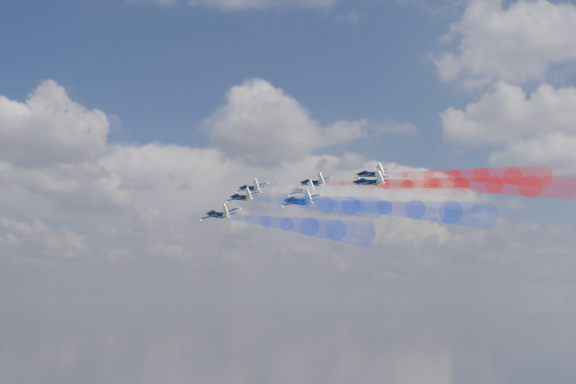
# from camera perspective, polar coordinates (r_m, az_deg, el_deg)

# --- Properties ---
(jet_lead) EXTENTS (14.01, 14.17, 7.10)m
(jet_lead) POSITION_cam_1_polar(r_m,az_deg,el_deg) (166.02, -3.06, 0.28)
(jet_lead) COLOR black
(trail_lead) EXTENTS (30.58, 34.79, 11.02)m
(trail_lead) POSITION_cam_1_polar(r_m,az_deg,el_deg) (143.37, 1.63, 0.05)
(trail_lead) COLOR white
(jet_inner_left) EXTENTS (14.01, 14.17, 7.10)m
(jet_inner_left) POSITION_cam_1_polar(r_m,az_deg,el_deg) (152.20, -3.71, -0.45)
(jet_inner_left) COLOR black
(trail_inner_left) EXTENTS (30.58, 34.79, 11.02)m
(trail_inner_left) POSITION_cam_1_polar(r_m,az_deg,el_deg) (129.46, 1.36, -0.83)
(trail_inner_left) COLOR blue
(jet_inner_right) EXTENTS (14.01, 14.17, 7.10)m
(jet_inner_right) POSITION_cam_1_polar(r_m,az_deg,el_deg) (161.26, 1.96, 0.72)
(jet_inner_right) COLOR black
(trail_inner_right) EXTENTS (30.58, 34.79, 11.02)m
(trail_inner_right) POSITION_cam_1_polar(r_m,az_deg,el_deg) (139.92, 7.57, 0.56)
(trail_inner_right) COLOR red
(jet_outer_left) EXTENTS (14.01, 14.17, 7.10)m
(jet_outer_left) POSITION_cam_1_polar(r_m,az_deg,el_deg) (136.79, -5.55, -1.82)
(jet_outer_left) COLOR black
(trail_outer_left) EXTENTS (30.58, 34.79, 11.02)m
(trail_outer_left) POSITION_cam_1_polar(r_m,az_deg,el_deg) (113.73, -0.15, -2.53)
(trail_outer_left) COLOR blue
(jet_center_third) EXTENTS (14.01, 14.17, 7.10)m
(jet_center_third) POSITION_cam_1_polar(r_m,az_deg,el_deg) (147.78, 1.16, 0.06)
(jet_center_third) COLOR black
(trail_center_third) EXTENTS (30.58, 34.79, 11.02)m
(trail_center_third) POSITION_cam_1_polar(r_m,az_deg,el_deg) (126.29, 7.25, -0.23)
(trail_center_third) COLOR white
(jet_outer_right) EXTENTS (14.01, 14.17, 7.10)m
(jet_outer_right) POSITION_cam_1_polar(r_m,az_deg,el_deg) (157.78, 6.55, 1.40)
(jet_outer_right) COLOR black
(trail_outer_right) EXTENTS (30.58, 34.79, 11.02)m
(trail_outer_right) POSITION_cam_1_polar(r_m,az_deg,el_deg) (137.79, 12.98, 1.32)
(trail_outer_right) COLOR red
(jet_rear_left) EXTENTS (14.01, 14.17, 7.10)m
(jet_rear_left) POSITION_cam_1_polar(r_m,az_deg,el_deg) (132.08, 0.84, -0.76)
(jet_rear_left) COLOR black
(trail_rear_left) EXTENTS (30.58, 34.79, 11.02)m
(trail_rear_left) POSITION_cam_1_polar(r_m,az_deg,el_deg) (110.62, 7.73, -1.25)
(trail_rear_left) COLOR blue
(jet_rear_right) EXTENTS (14.01, 14.17, 7.10)m
(jet_rear_right) POSITION_cam_1_polar(r_m,az_deg,el_deg) (142.17, 6.42, 0.76)
(jet_rear_right) COLOR black
(trail_rear_right) EXTENTS (30.58, 34.79, 11.02)m
(trail_rear_right) POSITION_cam_1_polar(r_m,az_deg,el_deg) (122.26, 13.64, 0.57)
(trail_rear_right) COLOR red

